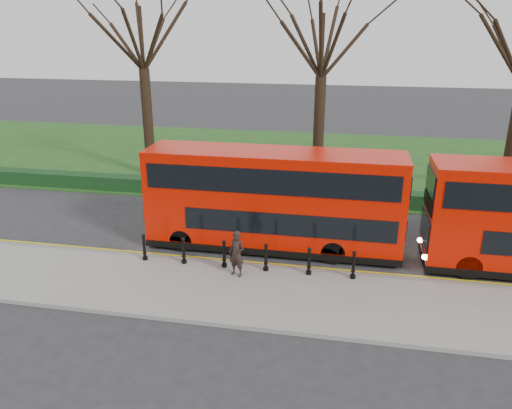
# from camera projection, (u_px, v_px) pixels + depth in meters

# --- Properties ---
(ground) EXTENTS (120.00, 120.00, 0.00)m
(ground) POSITION_uv_depth(u_px,v_px,m) (246.00, 256.00, 19.70)
(ground) COLOR #28282B
(ground) RESTS_ON ground
(pavement) EXTENTS (60.00, 4.00, 0.15)m
(pavement) POSITION_uv_depth(u_px,v_px,m) (227.00, 292.00, 16.90)
(pavement) COLOR gray
(pavement) RESTS_ON ground
(kerb) EXTENTS (60.00, 0.25, 0.16)m
(kerb) POSITION_uv_depth(u_px,v_px,m) (240.00, 265.00, 18.75)
(kerb) COLOR slate
(kerb) RESTS_ON ground
(grass_verge) EXTENTS (60.00, 18.00, 0.06)m
(grass_verge) POSITION_uv_depth(u_px,v_px,m) (292.00, 160.00, 33.53)
(grass_verge) COLOR #1A4517
(grass_verge) RESTS_ON ground
(hedge) EXTENTS (60.00, 0.90, 0.80)m
(hedge) POSITION_uv_depth(u_px,v_px,m) (273.00, 192.00, 25.84)
(hedge) COLOR black
(hedge) RESTS_ON ground
(yellow_line_outer) EXTENTS (60.00, 0.10, 0.01)m
(yellow_line_outer) POSITION_uv_depth(u_px,v_px,m) (242.00, 263.00, 19.05)
(yellow_line_outer) COLOR yellow
(yellow_line_outer) RESTS_ON ground
(yellow_line_inner) EXTENTS (60.00, 0.10, 0.01)m
(yellow_line_inner) POSITION_uv_depth(u_px,v_px,m) (243.00, 261.00, 19.24)
(yellow_line_inner) COLOR yellow
(yellow_line_inner) RESTS_ON ground
(tree_left) EXTENTS (7.28, 7.28, 11.38)m
(tree_left) POSITION_uv_depth(u_px,v_px,m) (141.00, 31.00, 27.54)
(tree_left) COLOR black
(tree_left) RESTS_ON ground
(tree_mid) EXTENTS (6.98, 6.98, 10.91)m
(tree_mid) POSITION_uv_depth(u_px,v_px,m) (323.00, 38.00, 25.87)
(tree_mid) COLOR black
(tree_mid) RESTS_ON ground
(bollard_row) EXTENTS (7.96, 0.15, 1.00)m
(bollard_row) POSITION_uv_depth(u_px,v_px,m) (245.00, 256.00, 18.19)
(bollard_row) COLOR black
(bollard_row) RESTS_ON pavement
(bus_lead) EXTENTS (10.11, 2.32, 4.02)m
(bus_lead) POSITION_uv_depth(u_px,v_px,m) (273.00, 201.00, 19.76)
(bus_lead) COLOR red
(bus_lead) RESTS_ON ground
(pedestrian) EXTENTS (0.71, 0.58, 1.68)m
(pedestrian) POSITION_uv_depth(u_px,v_px,m) (237.00, 254.00, 17.58)
(pedestrian) COLOR black
(pedestrian) RESTS_ON pavement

